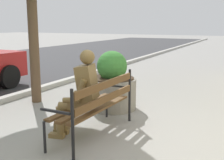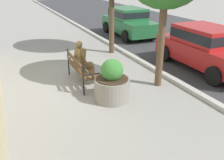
% 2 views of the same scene
% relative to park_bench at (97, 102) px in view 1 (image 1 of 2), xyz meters
% --- Properties ---
extents(ground_plane, '(80.00, 80.00, 0.00)m').
position_rel_park_bench_xyz_m(ground_plane, '(-0.08, -0.04, -0.54)').
color(ground_plane, gray).
extents(park_bench, '(1.81, 0.57, 0.95)m').
position_rel_park_bench_xyz_m(park_bench, '(0.00, 0.00, 0.00)').
color(park_bench, brown).
rests_on(park_bench, ground).
extents(bronze_statue_seated, '(0.60, 0.86, 1.37)m').
position_rel_park_bench_xyz_m(bronze_statue_seated, '(-0.18, 0.21, 0.12)').
color(bronze_statue_seated, brown).
rests_on(bronze_statue_seated, ground).
extents(concrete_planter, '(1.00, 1.00, 1.20)m').
position_rel_park_bench_xyz_m(concrete_planter, '(1.46, 0.46, -0.07)').
color(concrete_planter, gray).
rests_on(concrete_planter, ground).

